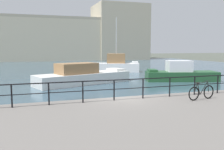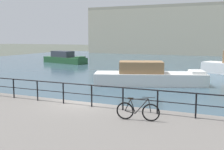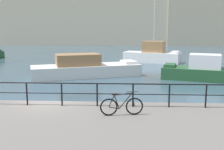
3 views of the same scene
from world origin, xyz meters
The scene contains 8 objects.
ground_plane centered at (0.00, 0.00, 0.00)m, with size 240.00×240.00×0.00m, color #4C5147.
water_basin centered at (0.00, 30.20, 0.01)m, with size 80.00×60.00×0.01m, color #385160.
harbor_building centered at (6.20, 58.69, 6.29)m, with size 56.90×12.69×16.16m.
moored_blue_motorboat centered at (0.14, 11.53, 0.79)m, with size 10.13×5.91×2.10m.
moored_harbor_tender centered at (10.71, 10.50, 0.78)m, with size 7.98×4.43×2.20m.
moored_white_yacht centered at (7.27, 22.26, 0.97)m, with size 7.54×4.85×8.04m.
quay_railing centered at (0.09, -0.75, 1.67)m, with size 27.55×0.07×1.08m.
parked_bicycle centered at (3.64, -1.98, 1.32)m, with size 1.76×0.33×0.98m.
Camera 3 is at (3.78, -12.50, 4.48)m, focal length 43.11 mm.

